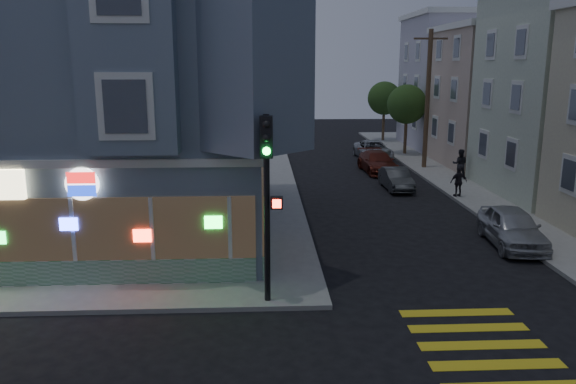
{
  "coord_description": "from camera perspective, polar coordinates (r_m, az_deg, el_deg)",
  "views": [
    {
      "loc": [
        1.0,
        -12.91,
        6.9
      ],
      "look_at": [
        1.91,
        6.03,
        2.59
      ],
      "focal_mm": 35.0,
      "sensor_mm": 36.0,
      "label": 1
    }
  ],
  "objects": [
    {
      "name": "pedestrian_b",
      "position": [
        30.63,
        16.95,
        1.0
      ],
      "size": [
        0.96,
        0.51,
        1.56
      ],
      "primitive_type": "imported",
      "rotation": [
        0.0,
        0.0,
        3.29
      ],
      "color": "black",
      "rests_on": "sidewalk_ne"
    },
    {
      "name": "street_tree_near",
      "position": [
        44.45,
        11.98,
        8.7
      ],
      "size": [
        3.0,
        3.0,
        5.3
      ],
      "color": "#4C3826",
      "rests_on": "sidewalk_ne"
    },
    {
      "name": "parked_car_a",
      "position": [
        23.47,
        21.81,
        -3.34
      ],
      "size": [
        2.17,
        4.54,
        1.5
      ],
      "primitive_type": "imported",
      "rotation": [
        0.0,
        0.0,
        -0.09
      ],
      "color": "#A9ACB1",
      "rests_on": "ground"
    },
    {
      "name": "corner_building",
      "position": [
        24.93,
        -19.35,
        9.6
      ],
      "size": [
        14.6,
        14.6,
        11.4
      ],
      "color": "slate",
      "rests_on": "sidewalk_nw"
    },
    {
      "name": "row_house_d",
      "position": [
        50.45,
        19.08,
        10.41
      ],
      "size": [
        12.0,
        8.6,
        10.5
      ],
      "primitive_type": "cube",
      "color": "#ABA6B7",
      "rests_on": "sidewalk_ne"
    },
    {
      "name": "utility_pole",
      "position": [
        38.58,
        14.0,
        9.3
      ],
      "size": [
        2.2,
        0.3,
        9.0
      ],
      "color": "#4C3826",
      "rests_on": "sidewalk_ne"
    },
    {
      "name": "traffic_signal",
      "position": [
        15.56,
        -2.1,
        1.4
      ],
      "size": [
        0.63,
        0.61,
        5.44
      ],
      "rotation": [
        0.0,
        0.0,
        -0.05
      ],
      "color": "black",
      "rests_on": "sidewalk_nw"
    },
    {
      "name": "street_tree_far",
      "position": [
        52.22,
        9.76,
        9.36
      ],
      "size": [
        3.0,
        3.0,
        5.3
      ],
      "color": "#4C3826",
      "rests_on": "sidewalk_ne"
    },
    {
      "name": "parked_car_b",
      "position": [
        32.23,
        10.93,
        1.31
      ],
      "size": [
        1.34,
        3.71,
        1.22
      ],
      "primitive_type": "imported",
      "rotation": [
        0.0,
        0.0,
        0.02
      ],
      "color": "#35383A",
      "rests_on": "ground"
    },
    {
      "name": "parked_car_d",
      "position": [
        42.38,
        8.65,
        4.23
      ],
      "size": [
        2.36,
        4.99,
        1.38
      ],
      "primitive_type": "imported",
      "rotation": [
        0.0,
        0.0,
        0.01
      ],
      "color": "#A8ADB3",
      "rests_on": "ground"
    },
    {
      "name": "sidewalk_nw",
      "position": [
        39.33,
        -24.36,
        1.66
      ],
      "size": [
        33.0,
        42.0,
        0.15
      ],
      "primitive_type": "cube",
      "color": "gray",
      "rests_on": "ground"
    },
    {
      "name": "fire_hydrant",
      "position": [
        25.38,
        21.31,
        -2.62
      ],
      "size": [
        0.42,
        0.25,
        0.74
      ],
      "color": "white",
      "rests_on": "sidewalk_ne"
    },
    {
      "name": "parked_car_c",
      "position": [
        37.21,
        9.08,
        3.02
      ],
      "size": [
        2.19,
        4.81,
        1.37
      ],
      "primitive_type": "imported",
      "rotation": [
        0.0,
        0.0,
        0.06
      ],
      "color": "#5D1F15",
      "rests_on": "ground"
    },
    {
      "name": "pedestrian_a",
      "position": [
        35.49,
        17.07,
        2.74
      ],
      "size": [
        1.04,
        0.91,
        1.8
      ],
      "primitive_type": "imported",
      "rotation": [
        0.0,
        0.0,
        2.84
      ],
      "color": "black",
      "rests_on": "sidewalk_ne"
    },
    {
      "name": "row_house_c",
      "position": [
        42.25,
        23.5,
        8.7
      ],
      "size": [
        12.0,
        8.6,
        9.0
      ],
      "primitive_type": "cube",
      "color": "#C0A594",
      "rests_on": "sidewalk_ne"
    },
    {
      "name": "ground",
      "position": [
        14.67,
        -6.58,
        -15.33
      ],
      "size": [
        120.0,
        120.0,
        0.0
      ],
      "primitive_type": "plane",
      "color": "black",
      "rests_on": "ground"
    }
  ]
}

